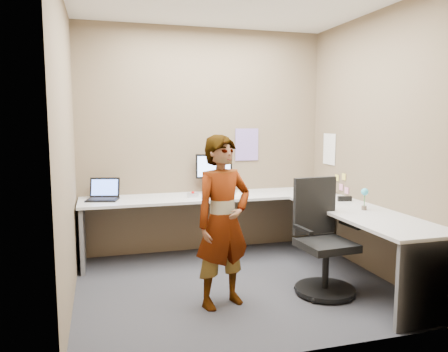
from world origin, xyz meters
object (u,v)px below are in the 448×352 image
object	(u,v)px
desk	(264,216)
person	(223,222)
monitor	(214,168)
office_chair	(322,247)

from	to	relation	value
desk	person	world-z (taller)	person
desk	monitor	xyz separation A→B (m)	(-0.35, 0.75, 0.44)
desk	office_chair	size ratio (longest dim) A/B	2.85
office_chair	person	xyz separation A→B (m)	(-0.97, -0.03, 0.31)
monitor	office_chair	world-z (taller)	monitor
desk	person	bearing A→B (deg)	-131.12
monitor	person	bearing A→B (deg)	-88.19
desk	monitor	bearing A→B (deg)	115.09
desk	office_chair	world-z (taller)	office_chair
desk	office_chair	xyz separation A→B (m)	(0.30, -0.74, -0.16)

